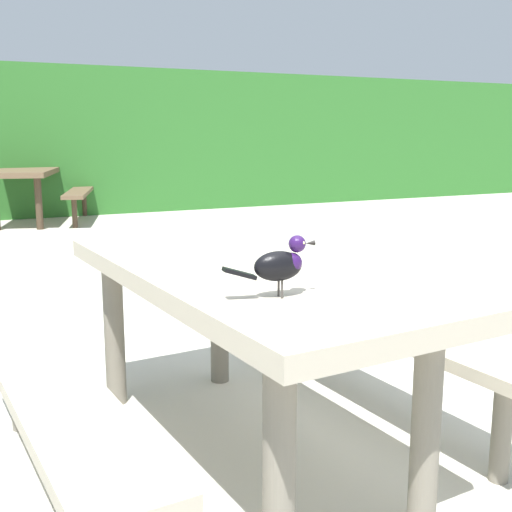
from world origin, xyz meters
name	(u,v)px	position (x,y,z in m)	size (l,w,h in m)	color
ground_plane	(288,438)	(0.00, 0.00, 0.00)	(60.00, 60.00, 0.00)	beige
hedge_wall	(24,141)	(0.00, 8.64, 1.10)	(28.00, 1.98, 2.21)	#2D6B28
picnic_table_foreground	(240,315)	(-0.22, -0.02, 0.56)	(1.80, 1.85, 0.74)	#B2A893
bird_grackle	(281,263)	(-0.30, -0.49, 0.84)	(0.29, 0.09, 0.18)	black
picnic_table_mid_left	(26,183)	(-0.16, 7.24, 0.56)	(2.10, 2.12, 0.74)	brown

